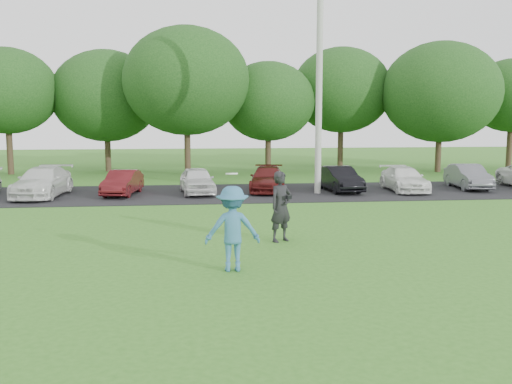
{
  "coord_description": "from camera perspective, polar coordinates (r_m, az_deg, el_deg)",
  "views": [
    {
      "loc": [
        -1.82,
        -12.32,
        3.4
      ],
      "look_at": [
        0.0,
        3.5,
        1.3
      ],
      "focal_mm": 40.0,
      "sensor_mm": 36.0,
      "label": 1
    }
  ],
  "objects": [
    {
      "name": "parking_lot",
      "position": [
        25.61,
        -2.42,
        -0.09
      ],
      "size": [
        32.0,
        6.5,
        0.03
      ],
      "primitive_type": "cube",
      "color": "black",
      "rests_on": "ground"
    },
    {
      "name": "ground",
      "position": [
        12.91,
        1.79,
        -7.76
      ],
      "size": [
        100.0,
        100.0,
        0.0
      ],
      "primitive_type": "plane",
      "color": "#326B1E",
      "rests_on": "ground"
    },
    {
      "name": "utility_pole",
      "position": [
        25.43,
        6.35,
        11.74
      ],
      "size": [
        0.28,
        0.28,
        10.59
      ],
      "primitive_type": "cylinder",
      "color": "#AFB0AA",
      "rests_on": "ground"
    },
    {
      "name": "tree_row",
      "position": [
        35.27,
        -1.14,
        9.96
      ],
      "size": [
        42.39,
        9.85,
        8.64
      ],
      "color": "#38281C",
      "rests_on": "ground"
    },
    {
      "name": "camera_bystander",
      "position": [
        15.59,
        2.52,
        -1.47
      ],
      "size": [
        0.84,
        0.76,
        1.94
      ],
      "color": "black",
      "rests_on": "ground"
    },
    {
      "name": "frisbee_player",
      "position": [
        12.64,
        -2.37,
        -3.67
      ],
      "size": [
        1.23,
        0.72,
        2.19
      ],
      "color": "teal",
      "rests_on": "ground"
    },
    {
      "name": "parked_cars",
      "position": [
        25.48,
        -4.52,
        1.2
      ],
      "size": [
        30.67,
        5.03,
        1.24
      ],
      "color": "#B4B6BC",
      "rests_on": "parking_lot"
    }
  ]
}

